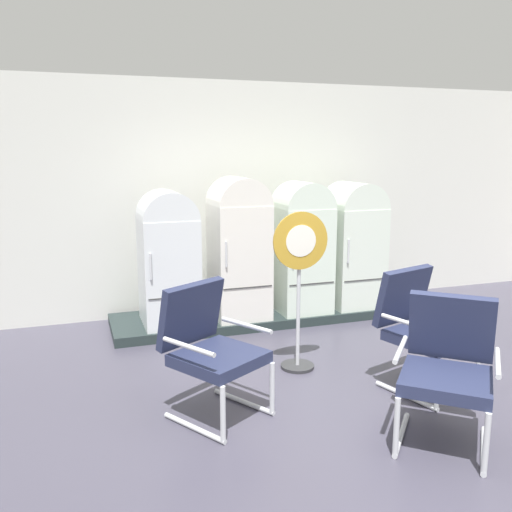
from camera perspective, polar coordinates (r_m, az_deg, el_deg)
ground at (r=4.28m, az=15.18°, el=-18.41°), size 12.00×10.00×0.05m
back_wall at (r=7.08m, az=-0.94°, el=6.25°), size 11.76×0.12×2.88m
display_plinth at (r=6.75m, az=0.76°, el=-6.12°), size 3.64×0.95×0.11m
refrigerator_0 at (r=6.18m, az=-9.15°, el=0.24°), size 0.61×0.72×1.50m
refrigerator_1 at (r=6.34m, az=-1.80°, el=1.33°), size 0.62×0.69×1.63m
refrigerator_2 at (r=6.58m, az=4.84°, el=1.34°), size 0.61×0.63×1.57m
refrigerator_3 at (r=6.93m, az=10.10°, el=1.59°), size 0.63×0.70×1.55m
armchair_left at (r=4.30m, az=-4.90°, el=-9.11°), size 0.88×0.91×1.03m
armchair_right at (r=4.97m, az=16.76°, el=-6.73°), size 0.80×0.85×1.03m
armchair_center at (r=4.15m, az=19.37°, el=-10.47°), size 0.92×0.93×1.03m
sign_stand at (r=5.08m, az=4.54°, el=-3.28°), size 0.53×0.32×1.50m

